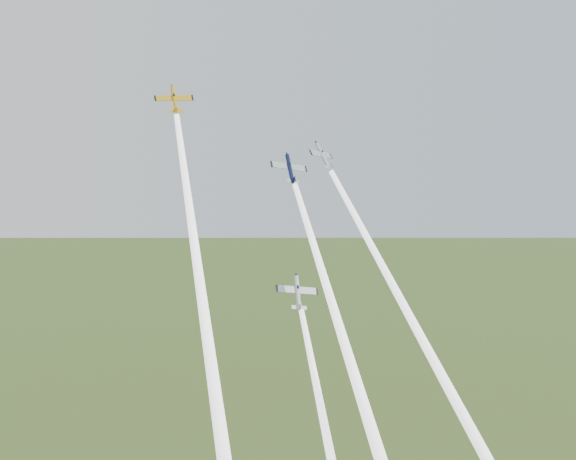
{
  "coord_description": "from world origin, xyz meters",
  "views": [
    {
      "loc": [
        -72.45,
        -101.15,
        103.09
      ],
      "look_at": [
        0.0,
        -6.0,
        92.0
      ],
      "focal_mm": 45.0,
      "sensor_mm": 36.0,
      "label": 1
    }
  ],
  "objects": [
    {
      "name": "plane_silver_right",
      "position": [
        11.37,
        -1.42,
        104.36
      ],
      "size": [
        7.61,
        6.74,
        7.07
      ],
      "primitive_type": null,
      "rotation": [
        1.0,
        0.09,
        0.31
      ],
      "color": "silver"
    },
    {
      "name": "plane_yellow",
      "position": [
        -13.85,
        7.09,
        113.66
      ],
      "size": [
        7.38,
        6.26,
        6.29
      ],
      "primitive_type": null,
      "rotation": [
        1.0,
        -0.04,
        -0.31
      ],
      "color": "gold"
    },
    {
      "name": "smoke_trail_silver_right",
      "position": [
        17.49,
        -20.78,
        72.98
      ],
      "size": [
        13.87,
        37.85,
        58.59
      ],
      "primitive_type": null,
      "rotation": [
        -0.57,
        0.0,
        0.31
      ],
      "color": "white"
    },
    {
      "name": "smoke_trail_navy",
      "position": [
        0.28,
        -20.56,
        74.39
      ],
      "size": [
        7.15,
        34.33,
        51.43
      ],
      "primitive_type": null,
      "rotation": [
        -0.57,
        0.0,
        -0.14
      ],
      "color": "white"
    },
    {
      "name": "smoke_trail_yellow",
      "position": [
        -20.27,
        -12.72,
        81.47
      ],
      "size": [
        14.46,
        38.78,
        60.22
      ],
      "primitive_type": null,
      "rotation": [
        -0.57,
        0.0,
        -0.31
      ],
      "color": "white"
    },
    {
      "name": "plane_silver_low",
      "position": [
        1.15,
        -7.18,
        81.5
      ],
      "size": [
        9.46,
        6.96,
        7.93
      ],
      "primitive_type": null,
      "rotation": [
        1.0,
        0.13,
        -0.31
      ],
      "color": "silver"
    },
    {
      "name": "plane_navy",
      "position": [
        2.87,
        -2.75,
        102.19
      ],
      "size": [
        8.32,
        5.65,
        7.36
      ],
      "primitive_type": null,
      "rotation": [
        1.0,
        0.12,
        -0.14
      ],
      "color": "#0D153B"
    }
  ]
}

